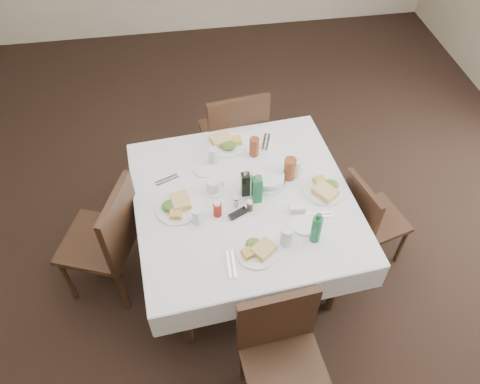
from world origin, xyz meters
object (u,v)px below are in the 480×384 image
Objects in this scene: chair_west at (109,237)px; chair_east at (368,217)px; oil_cruet_dark at (245,183)px; water_e at (297,168)px; water_w at (197,216)px; dining_table at (244,206)px; chair_north at (235,134)px; water_n at (214,156)px; ketchup_bottle at (217,209)px; water_s at (287,236)px; coffee_mug at (213,187)px; chair_south at (281,351)px; oil_cruet_green at (257,188)px; bread_basket at (268,179)px; green_bottle at (316,228)px.

chair_east is at bearing -1.32° from chair_west.
water_e is at bearing 16.85° from oil_cruet_dark.
water_w is (-0.70, -0.30, -0.01)m from water_e.
dining_table is 0.43m from water_e.
dining_table is 0.18m from oil_cruet_dark.
water_n is (-0.22, -0.49, 0.26)m from chair_north.
chair_east is 1.12m from ketchup_bottle.
water_w is (-0.50, 0.24, -0.01)m from water_s.
chair_east is 0.85m from water_s.
coffee_mug is at bearing 128.11° from water_s.
chair_east is 6.06× the size of water_e.
ketchup_bottle is at bearing 106.05° from chair_south.
water_s reaches higher than ketchup_bottle.
oil_cruet_green is (0.39, 0.12, 0.05)m from water_w.
water_s is (0.13, 0.56, 0.29)m from chair_south.
chair_east reaches higher than dining_table.
chair_south reaches higher than water_n.
oil_cruet_dark is 1.95× the size of ketchup_bottle.
ketchup_bottle is (-0.57, -0.26, -0.01)m from water_e.
oil_cruet_green is (0.02, 0.92, 0.33)m from chair_south.
water_w is 0.56m from bread_basket.
dining_table is 0.25m from ketchup_bottle.
coffee_mug is (-0.19, 0.09, 0.12)m from dining_table.
water_n is 0.42m from bread_basket.
coffee_mug is (-0.03, -0.27, -0.02)m from water_n.
chair_west reaches higher than dining_table.
water_n is 0.91m from green_bottle.
oil_cruet_green reaches higher than coffee_mug.
coffee_mug is (0.13, 0.24, -0.02)m from water_w.
oil_cruet_dark is at bearing 29.63° from water_w.
water_s is 1.17× the size of ketchup_bottle.
dining_table is 0.37m from water_w.
chair_south is 1.34m from chair_west.
green_bottle reaches higher than water_n.
coffee_mug is at bearing -97.15° from water_n.
water_s is (1.09, -0.37, 0.27)m from chair_west.
water_e is at bearing 88.51° from green_bottle.
water_e is 0.60× the size of oil_cruet_dark.
chair_south is at bearing -106.43° from water_e.
chair_west is 4.12× the size of bread_basket.
water_e is 0.54m from green_bottle.
bread_basket is 1.04× the size of oil_cruet_dark.
oil_cruet_green is at bearing 17.61° from ketchup_bottle.
chair_west is at bearing 179.46° from oil_cruet_green.
bread_basket is (0.18, 0.11, 0.11)m from dining_table.
water_e is (0.32, 1.10, 0.29)m from chair_south.
green_bottle is (0.19, -0.50, 0.07)m from bread_basket.
chair_east is 1.13m from coffee_mug.
water_e is 1.17× the size of ketchup_bottle.
water_s is 0.38m from oil_cruet_green.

